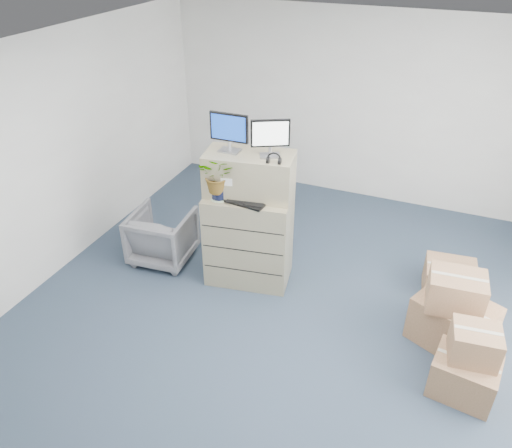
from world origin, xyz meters
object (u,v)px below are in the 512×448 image
object	(u,v)px
monitor_left	(229,130)
monitor_right	(270,136)
keyboard	(245,202)
potted_plant	(218,179)
filing_cabinet_lower	(249,238)
office_chair	(162,234)
water_bottle	(253,184)

from	to	relation	value
monitor_left	monitor_right	world-z (taller)	monitor_left
monitor_right	keyboard	size ratio (longest dim) A/B	0.88
keyboard	potted_plant	distance (m)	0.38
monitor_right	keyboard	xyz separation A→B (m)	(-0.19, -0.25, -0.70)
potted_plant	filing_cabinet_lower	bearing A→B (deg)	34.14
monitor_right	potted_plant	xyz separation A→B (m)	(-0.50, -0.26, -0.48)
potted_plant	monitor_right	bearing A→B (deg)	27.92
keyboard	potted_plant	xyz separation A→B (m)	(-0.30, -0.02, 0.23)
filing_cabinet_lower	monitor_right	distance (m)	1.31
monitor_left	office_chair	size ratio (longest dim) A/B	0.58
keyboard	office_chair	size ratio (longest dim) A/B	0.62
water_bottle	monitor_left	bearing A→B (deg)	-175.30
water_bottle	office_chair	size ratio (longest dim) A/B	0.34
filing_cabinet_lower	water_bottle	size ratio (longest dim) A/B	4.41
water_bottle	monitor_right	bearing A→B (deg)	7.32
filing_cabinet_lower	office_chair	distance (m)	1.19
filing_cabinet_lower	water_bottle	xyz separation A→B (m)	(0.03, 0.05, 0.70)
monitor_left	keyboard	xyz separation A→B (m)	(0.26, -0.20, -0.72)
monitor_left	monitor_right	size ratio (longest dim) A/B	1.07
filing_cabinet_lower	monitor_left	world-z (taller)	monitor_left
filing_cabinet_lower	monitor_left	distance (m)	1.32
monitor_left	potted_plant	world-z (taller)	monitor_left
keyboard	water_bottle	distance (m)	0.25
filing_cabinet_lower	potted_plant	distance (m)	0.87
monitor_right	office_chair	bearing A→B (deg)	158.55
monitor_left	filing_cabinet_lower	bearing A→B (deg)	-8.33
office_chair	keyboard	bearing A→B (deg)	169.64
monitor_right	water_bottle	xyz separation A→B (m)	(-0.19, -0.02, -0.59)
keyboard	filing_cabinet_lower	bearing A→B (deg)	106.72
filing_cabinet_lower	office_chair	world-z (taller)	filing_cabinet_lower
potted_plant	office_chair	world-z (taller)	potted_plant
monitor_right	keyboard	world-z (taller)	monitor_right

